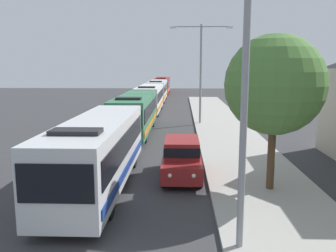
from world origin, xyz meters
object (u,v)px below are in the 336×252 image
at_px(bus_lead, 99,150).
at_px(bus_second_in_line, 135,113).
at_px(white_suv, 182,157).
at_px(bus_middle, 150,98).
at_px(bus_rear, 162,85).
at_px(streetlamp_mid, 201,64).
at_px(roadside_tree, 275,85).
at_px(bus_fourth_in_line, 157,90).
at_px(streetlamp_near, 246,67).

bearing_deg(bus_lead, bus_second_in_line, 90.00).
bearing_deg(white_suv, bus_middle, 98.57).
bearing_deg(bus_rear, bus_lead, -90.00).
height_order(bus_lead, bus_second_in_line, same).
xyz_separation_m(streetlamp_mid, roadside_tree, (2.11, -17.92, -0.89)).
distance_m(bus_second_in_line, bus_fourth_in_line, 26.73).
bearing_deg(bus_rear, roadside_tree, -82.07).
distance_m(bus_middle, streetlamp_near, 32.21).
bearing_deg(roadside_tree, bus_fourth_in_line, 100.64).
height_order(bus_rear, streetlamp_mid, streetlamp_mid).
xyz_separation_m(white_suv, streetlamp_mid, (1.70, 16.03, 4.46)).
distance_m(bus_rear, streetlamp_near, 59.39).
relative_size(bus_rear, streetlamp_near, 1.43).
distance_m(bus_fourth_in_line, white_suv, 38.27).
xyz_separation_m(bus_rear, white_suv, (3.70, -52.03, -0.66)).
height_order(bus_fourth_in_line, bus_rear, same).
xyz_separation_m(bus_middle, streetlamp_mid, (5.40, -8.51, 3.80)).
relative_size(bus_lead, roadside_tree, 1.72).
relative_size(bus_middle, streetlamp_mid, 1.34).
xyz_separation_m(bus_second_in_line, streetlamp_mid, (5.40, 4.67, 3.80)).
xyz_separation_m(bus_second_in_line, bus_middle, (0.00, 13.17, 0.00)).
relative_size(bus_lead, streetlamp_near, 1.32).
distance_m(bus_lead, bus_second_in_line, 12.79).
bearing_deg(bus_middle, bus_lead, -90.00).
xyz_separation_m(bus_lead, bus_rear, (0.00, 53.46, 0.00)).
relative_size(bus_middle, white_suv, 2.58).
distance_m(bus_middle, streetlamp_mid, 10.77).
bearing_deg(bus_lead, streetlamp_near, -45.94).
relative_size(bus_second_in_line, bus_rear, 0.95).
height_order(streetlamp_near, roadside_tree, streetlamp_near).
relative_size(streetlamp_near, roadside_tree, 1.31).
bearing_deg(streetlamp_mid, bus_fourth_in_line, 103.75).
xyz_separation_m(bus_second_in_line, roadside_tree, (7.51, -13.25, 2.92)).
bearing_deg(streetlamp_mid, bus_second_in_line, -139.15).
height_order(bus_middle, white_suv, bus_middle).
xyz_separation_m(bus_lead, bus_middle, (0.00, 25.96, 0.00)).
distance_m(bus_second_in_line, roadside_tree, 15.51).
bearing_deg(white_suv, bus_fourth_in_line, 95.55).
distance_m(bus_second_in_line, streetlamp_near, 19.49).
xyz_separation_m(streetlamp_near, roadside_tree, (2.11, 5.12, -0.74)).
bearing_deg(roadside_tree, bus_rear, 97.93).
xyz_separation_m(bus_second_in_line, white_suv, (3.70, -11.36, -0.66)).
relative_size(bus_second_in_line, streetlamp_near, 1.36).
bearing_deg(white_suv, bus_second_in_line, 108.03).
xyz_separation_m(bus_lead, white_suv, (3.70, 1.43, -0.66)).
bearing_deg(streetlamp_near, bus_rear, 95.22).
relative_size(bus_fourth_in_line, roadside_tree, 1.88).
distance_m(bus_middle, bus_fourth_in_line, 13.55).
bearing_deg(bus_lead, bus_rear, 90.00).
relative_size(bus_rear, white_suv, 2.66).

